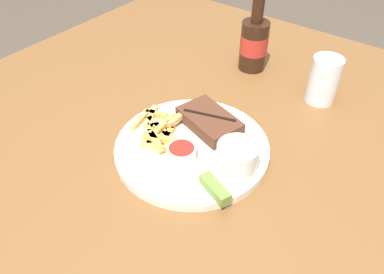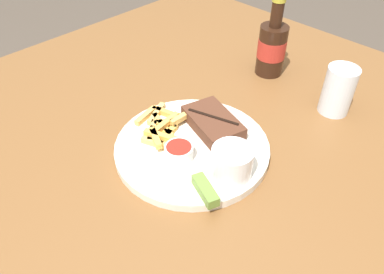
# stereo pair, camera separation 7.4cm
# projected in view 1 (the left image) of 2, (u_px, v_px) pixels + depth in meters

# --- Properties ---
(dining_table) EXTENTS (1.31, 1.37, 0.72)m
(dining_table) POSITION_uv_depth(u_px,v_px,m) (192.00, 172.00, 0.81)
(dining_table) COLOR brown
(dining_table) RESTS_ON ground_plane
(dinner_plate) EXTENTS (0.31, 0.31, 0.02)m
(dinner_plate) POSITION_uv_depth(u_px,v_px,m) (192.00, 148.00, 0.76)
(dinner_plate) COLOR silver
(dinner_plate) RESTS_ON dining_table
(steak_portion) EXTENTS (0.15, 0.12, 0.03)m
(steak_portion) POSITION_uv_depth(u_px,v_px,m) (209.00, 121.00, 0.79)
(steak_portion) COLOR #512D1E
(steak_portion) RESTS_ON dinner_plate
(fries_pile) EXTENTS (0.14, 0.12, 0.02)m
(fries_pile) POSITION_uv_depth(u_px,v_px,m) (159.00, 129.00, 0.78)
(fries_pile) COLOR #EBAF5A
(fries_pile) RESTS_ON dinner_plate
(coleslaw_cup) EXTENTS (0.08, 0.08, 0.06)m
(coleslaw_cup) POSITION_uv_depth(u_px,v_px,m) (237.00, 157.00, 0.68)
(coleslaw_cup) COLOR white
(coleslaw_cup) RESTS_ON dinner_plate
(dipping_sauce_cup) EXTENTS (0.06, 0.06, 0.03)m
(dipping_sauce_cup) POSITION_uv_depth(u_px,v_px,m) (182.00, 153.00, 0.71)
(dipping_sauce_cup) COLOR silver
(dipping_sauce_cup) RESTS_ON dinner_plate
(pickle_spear) EXTENTS (0.07, 0.05, 0.02)m
(pickle_spear) POSITION_uv_depth(u_px,v_px,m) (215.00, 188.00, 0.65)
(pickle_spear) COLOR olive
(pickle_spear) RESTS_ON dinner_plate
(fork_utensil) EXTENTS (0.12, 0.08, 0.00)m
(fork_utensil) POSITION_uv_depth(u_px,v_px,m) (152.00, 141.00, 0.76)
(fork_utensil) COLOR #B7B7BC
(fork_utensil) RESTS_ON dinner_plate
(beer_bottle) EXTENTS (0.07, 0.07, 0.21)m
(beer_bottle) POSITION_uv_depth(u_px,v_px,m) (254.00, 42.00, 0.97)
(beer_bottle) COLOR black
(beer_bottle) RESTS_ON dining_table
(drinking_glass) EXTENTS (0.07, 0.07, 0.11)m
(drinking_glass) POSITION_uv_depth(u_px,v_px,m) (324.00, 80.00, 0.87)
(drinking_glass) COLOR silver
(drinking_glass) RESTS_ON dining_table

